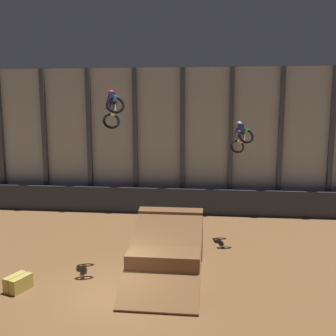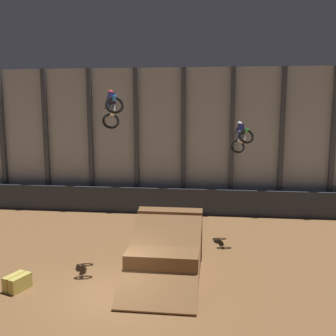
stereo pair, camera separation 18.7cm
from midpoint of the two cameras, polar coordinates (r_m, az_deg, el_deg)
name	(u,v)px [view 2 (the right image)]	position (r m, az deg, el deg)	size (l,w,h in m)	color
ground_plane	(114,295)	(15.01, -7.41, -17.79)	(60.00, 60.00, 0.00)	brown
arena_back_wall	(160,140)	(25.32, -0.95, 4.03)	(32.00, 0.40, 9.13)	#ADB2B7
lower_barrier	(158,201)	(24.92, -1.25, -4.79)	(31.36, 0.20, 1.63)	#2D333D
dirt_ramp	(166,252)	(16.47, 0.09, -12.16)	(2.83, 5.13, 2.39)	brown
rider_bike_left_air	(112,108)	(16.27, -7.77, 8.62)	(1.31, 1.83, 1.67)	black
rider_bike_right_air	(241,137)	(19.71, 10.88, 4.44)	(1.13, 1.81, 1.67)	black
hay_bale_trackside	(17,282)	(16.12, -20.70, -15.26)	(0.88, 1.05, 0.57)	#CCB751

